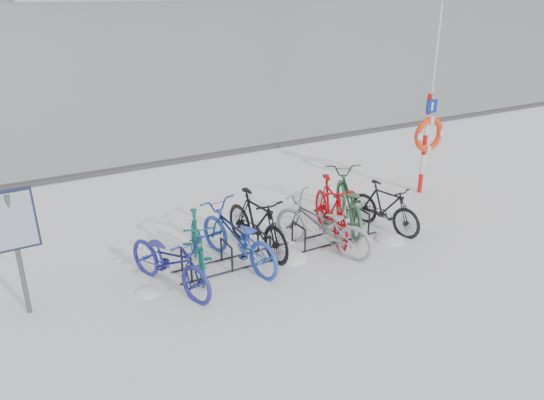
# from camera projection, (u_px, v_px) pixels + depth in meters

# --- Properties ---
(ground) EXTENTS (900.00, 900.00, 0.00)m
(ground) POSITION_uv_depth(u_px,v_px,m) (281.00, 252.00, 9.55)
(ground) COLOR white
(ground) RESTS_ON ground
(quay_edge) EXTENTS (400.00, 0.25, 0.10)m
(quay_edge) POSITION_uv_depth(u_px,v_px,m) (172.00, 162.00, 14.31)
(quay_edge) COLOR #3F3F42
(quay_edge) RESTS_ON ground
(bike_rack) EXTENTS (4.00, 0.48, 0.46)m
(bike_rack) POSITION_uv_depth(u_px,v_px,m) (282.00, 243.00, 9.48)
(bike_rack) COLOR black
(bike_rack) RESTS_ON ground
(info_board) EXTENTS (0.65, 0.26, 1.91)m
(info_board) POSITION_uv_depth(u_px,v_px,m) (13.00, 228.00, 7.25)
(info_board) COLOR #595B5E
(info_board) RESTS_ON ground
(lifebuoy_station) EXTENTS (0.80, 0.23, 4.15)m
(lifebuoy_station) POSITION_uv_depth(u_px,v_px,m) (428.00, 134.00, 11.76)
(lifebuoy_station) COLOR red
(lifebuoy_station) RESTS_ON ground
(bike_0) EXTENTS (1.27, 2.06, 1.02)m
(bike_0) POSITION_uv_depth(u_px,v_px,m) (170.00, 258.00, 8.25)
(bike_0) COLOR navy
(bike_0) RESTS_ON ground
(bike_1) EXTENTS (0.88, 1.75, 1.01)m
(bike_1) POSITION_uv_depth(u_px,v_px,m) (197.00, 242.00, 8.79)
(bike_1) COLOR #0F5954
(bike_1) RESTS_ON ground
(bike_2) EXTENTS (1.13, 2.15, 1.07)m
(bike_2) POSITION_uv_depth(u_px,v_px,m) (237.00, 235.00, 8.96)
(bike_2) COLOR #2848B6
(bike_2) RESTS_ON ground
(bike_3) EXTENTS (0.74, 1.94, 1.13)m
(bike_3) POSITION_uv_depth(u_px,v_px,m) (257.00, 221.00, 9.41)
(bike_3) COLOR black
(bike_3) RESTS_ON ground
(bike_4) EXTENTS (1.47, 2.12, 1.05)m
(bike_4) POSITION_uv_depth(u_px,v_px,m) (322.00, 223.00, 9.43)
(bike_4) COLOR #95979C
(bike_4) RESTS_ON ground
(bike_5) EXTENTS (1.09, 2.01, 1.16)m
(bike_5) POSITION_uv_depth(u_px,v_px,m) (331.00, 208.00, 9.96)
(bike_5) COLOR #AD090D
(bike_5) RESTS_ON ground
(bike_6) EXTENTS (1.54, 2.24, 1.11)m
(bike_6) POSITION_uv_depth(u_px,v_px,m) (348.00, 198.00, 10.46)
(bike_6) COLOR #2E603B
(bike_6) RESTS_ON ground
(bike_7) EXTENTS (0.81, 1.69, 0.98)m
(bike_7) POSITION_uv_depth(u_px,v_px,m) (385.00, 206.00, 10.29)
(bike_7) COLOR black
(bike_7) RESTS_ON ground
(snow_drifts) EXTENTS (5.81, 1.74, 0.20)m
(snow_drifts) POSITION_uv_depth(u_px,v_px,m) (330.00, 242.00, 9.91)
(snow_drifts) COLOR white
(snow_drifts) RESTS_ON ground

